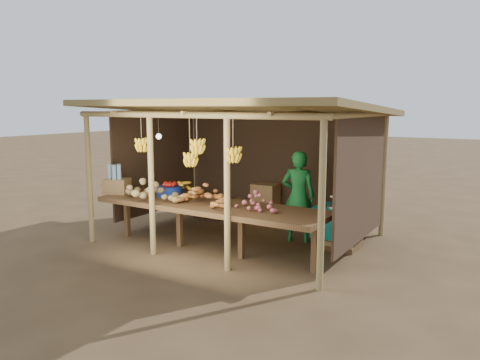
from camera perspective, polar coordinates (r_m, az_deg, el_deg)
The scene contains 13 objects.
ground at distance 8.40m, azimuth 0.00°, elevation -7.09°, with size 60.00×60.00×0.00m, color brown.
stall_structure at distance 8.09m, azimuth -0.02°, elevation 6.10°, with size 4.70×3.50×2.43m.
counter at distance 7.45m, azimuth -3.80°, elevation -3.35°, with size 3.90×1.05×0.80m.
potato_heap at distance 7.85m, azimuth -11.09°, elevation -1.01°, with size 1.14×0.68×0.37m, color #9B8350, non-canonical shape.
sweet_potato_heap at distance 7.27m, azimuth -4.35°, elevation -1.72°, with size 0.97×0.58×0.36m, color #B2682D, non-canonical shape.
onion_heap at distance 6.93m, azimuth 2.27°, elevation -2.25°, with size 0.72×0.43×0.35m, color #CC636A, non-canonical shape.
banana_pile at distance 8.06m, azimuth -6.77°, elevation -0.75°, with size 0.55×0.33×0.34m, color yellow, non-canonical shape.
tomato_basin at distance 8.17m, azimuth -8.60°, elevation -1.20°, with size 0.45×0.45×0.23m.
bottle_box at distance 8.53m, azimuth -14.79°, elevation -0.26°, with size 0.50×0.45×0.52m.
vendor at distance 8.10m, azimuth 7.12°, elevation -2.00°, with size 0.58×0.38×1.59m, color #1A7631.
tarp_crate at distance 7.95m, azimuth 11.93°, elevation -5.49°, with size 0.76×0.66×0.90m.
carton_stack at distance 9.48m, azimuth 2.15°, elevation -3.09°, with size 1.03×0.40×0.78m.
burlap_sacks at distance 9.80m, azimuth -3.87°, elevation -3.18°, with size 0.85×0.45×0.60m.
Camera 1 is at (4.18, -6.90, 2.33)m, focal length 35.00 mm.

